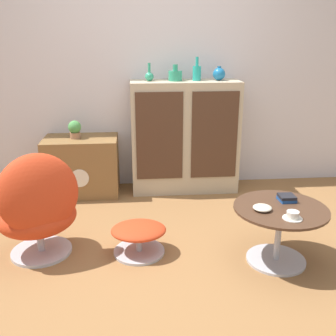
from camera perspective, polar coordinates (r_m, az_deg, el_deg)
The scene contains 15 objects.
ground_plane at distance 2.98m, azimuth -0.27°, elevation -13.52°, with size 12.00×12.00×0.00m, color olive.
wall_back at distance 4.23m, azimuth -2.27°, elevation 14.73°, with size 6.40×0.06×2.60m.
sideboard at distance 4.14m, azimuth 2.42°, elevation 4.54°, with size 1.11×0.41×1.16m.
tv_console at distance 4.19m, azimuth -12.35°, elevation 0.28°, with size 0.74×0.48×0.60m.
egg_chair at distance 3.03m, azimuth -18.32°, elevation -5.40°, with size 0.75×0.73×0.84m.
ottoman at distance 3.03m, azimuth -4.28°, elevation -9.58°, with size 0.42×0.39×0.24m.
coffee_table at distance 2.97m, azimuth 15.81°, elevation -8.08°, with size 0.67×0.67×0.43m.
vase_leftmost at distance 4.01m, azimuth -2.73°, elevation 13.21°, with size 0.09×0.09×0.18m.
vase_inner_left at distance 4.02m, azimuth 1.06°, elevation 13.32°, with size 0.14×0.14×0.16m.
vase_inner_right at distance 4.05m, azimuth 4.20°, elevation 13.66°, with size 0.08×0.08×0.23m.
vase_rightmost at distance 4.09m, azimuth 7.42°, elevation 13.38°, with size 0.13×0.13×0.14m.
potted_plant at distance 4.09m, azimuth -13.38°, elevation 5.54°, with size 0.13×0.13×0.18m.
teacup at distance 2.75m, azimuth 17.64°, elevation -6.63°, with size 0.13×0.13×0.05m.
book_stack at distance 3.02m, azimuth 16.85°, elevation -4.19°, with size 0.12×0.12×0.05m.
bowl at distance 2.83m, azimuth 13.53°, elevation -5.63°, with size 0.13×0.13×0.04m.
Camera 1 is at (-0.21, -2.52, 1.59)m, focal length 42.00 mm.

